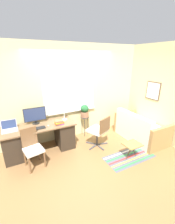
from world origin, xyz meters
name	(u,v)px	position (x,y,z in m)	size (l,w,h in m)	color
ground_plane	(85,147)	(0.00, 0.00, 0.00)	(14.00, 14.00, 0.00)	olive
wall_back_with_window	(72,93)	(0.00, 0.77, 1.35)	(9.00, 0.12, 2.70)	beige
wall_right_with_picture	(148,91)	(2.20, 0.00, 1.35)	(0.08, 9.00, 2.70)	beige
desk	(40,138)	(-1.09, 0.35, 0.39)	(1.76, 0.69, 0.73)	brown
laptop	(9,128)	(-1.73, 0.40, 0.78)	(0.34, 0.26, 0.23)	#B7B7BC
monitor	(35,115)	(-1.12, 0.52, 0.95)	(0.53, 0.18, 0.42)	black
keyboard	(37,128)	(-1.15, 0.19, 0.74)	(0.38, 0.14, 0.02)	black
mouse	(48,126)	(-0.88, 0.20, 0.75)	(0.03, 0.06, 0.03)	silver
desk_lamp	(64,107)	(-0.39, 0.42, 1.08)	(0.14, 0.14, 0.49)	white
book_stack	(59,122)	(-0.61, 0.19, 0.79)	(0.23, 0.17, 0.10)	purple
desk_chair_wooden	(32,147)	(-1.34, -0.12, 0.47)	(0.44, 0.46, 0.89)	brown
office_chair_swivel	(99,130)	(0.37, -0.14, 0.48)	(0.62, 0.62, 0.88)	#47474C
couch_loveseat	(139,130)	(1.66, -0.35, 0.29)	(0.82, 1.49, 0.83)	white
plant_stand	(85,119)	(0.31, 0.59, 0.55)	(0.25, 0.25, 0.62)	#333338
potted_plant	(85,111)	(0.31, 0.59, 0.81)	(0.24, 0.24, 0.37)	#9E6B4C
floor_rug_striped	(129,157)	(0.78, -0.93, 0.00)	(1.26, 0.58, 0.01)	#565B6B
folding_stool	(132,145)	(0.80, -0.95, 0.35)	(0.40, 0.34, 0.39)	olive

